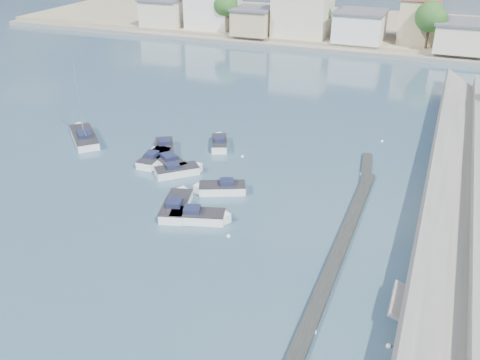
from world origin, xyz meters
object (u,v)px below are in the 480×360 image
at_px(motorboat_a, 177,205).
at_px(sailboat, 84,136).
at_px(motorboat_g, 165,150).
at_px(motorboat_h, 201,217).
at_px(motorboat_d, 220,189).
at_px(motorboat_e, 155,158).
at_px(motorboat_b, 179,171).
at_px(motorboat_c, 166,160).
at_px(motorboat_f, 219,143).

height_order(motorboat_a, sailboat, sailboat).
xyz_separation_m(motorboat_g, motorboat_h, (9.36, -10.93, -0.00)).
distance_m(motorboat_d, motorboat_g, 10.54).
bearing_deg(motorboat_e, motorboat_d, -23.13).
distance_m(motorboat_b, motorboat_g, 5.35).
height_order(motorboat_c, sailboat, sailboat).
height_order(motorboat_c, motorboat_d, same).
relative_size(motorboat_d, motorboat_h, 0.93).
xyz_separation_m(motorboat_b, motorboat_d, (5.09, -1.94, -0.00)).
bearing_deg(motorboat_f, motorboat_h, -71.97).
bearing_deg(motorboat_d, motorboat_c, 153.93).
bearing_deg(sailboat, motorboat_a, -30.51).
bearing_deg(motorboat_c, sailboat, 169.47).
bearing_deg(motorboat_a, motorboat_b, 115.75).
relative_size(motorboat_a, sailboat, 0.62).
bearing_deg(motorboat_c, motorboat_g, 121.42).
xyz_separation_m(motorboat_a, sailboat, (-16.82, 9.91, 0.03)).
xyz_separation_m(motorboat_a, motorboat_d, (2.18, 4.10, -0.00)).
bearing_deg(sailboat, motorboat_g, -0.11).
distance_m(motorboat_h, sailboat, 22.40).
distance_m(motorboat_b, sailboat, 14.43).
relative_size(motorboat_e, motorboat_f, 1.12).
relative_size(motorboat_f, motorboat_h, 0.88).
xyz_separation_m(motorboat_c, motorboat_d, (7.51, -3.68, -0.00)).
height_order(motorboat_a, motorboat_b, same).
distance_m(motorboat_a, sailboat, 19.52).
xyz_separation_m(motorboat_d, motorboat_f, (-4.26, 9.65, 0.00)).
relative_size(motorboat_c, sailboat, 0.60).
xyz_separation_m(motorboat_b, motorboat_f, (0.83, 7.72, 0.00)).
height_order(motorboat_h, sailboat, sailboat).
distance_m(motorboat_c, motorboat_f, 6.80).
bearing_deg(sailboat, motorboat_f, 14.62).
relative_size(motorboat_g, motorboat_h, 1.02).
xyz_separation_m(motorboat_a, motorboat_b, (-2.91, 6.04, -0.00)).
bearing_deg(motorboat_h, motorboat_e, 136.31).
bearing_deg(motorboat_e, motorboat_b, -26.21).
bearing_deg(motorboat_e, sailboat, 168.53).
relative_size(motorboat_c, motorboat_e, 1.09).
relative_size(motorboat_d, sailboat, 0.52).
distance_m(motorboat_c, motorboat_h, 11.95).
xyz_separation_m(motorboat_d, motorboat_g, (-8.81, 5.79, 0.00)).
relative_size(motorboat_b, sailboat, 0.46).
height_order(motorboat_b, motorboat_e, same).
bearing_deg(motorboat_e, motorboat_f, 52.99).
xyz_separation_m(motorboat_c, motorboat_f, (3.25, 5.98, -0.00)).
distance_m(motorboat_c, sailboat, 11.68).
height_order(motorboat_b, motorboat_g, same).
height_order(motorboat_a, motorboat_f, same).
height_order(motorboat_e, motorboat_f, same).
bearing_deg(motorboat_h, motorboat_a, 159.17).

